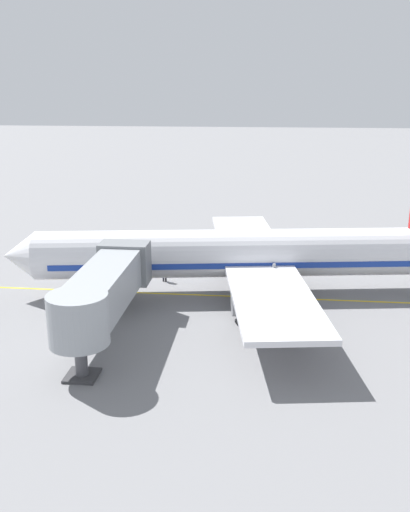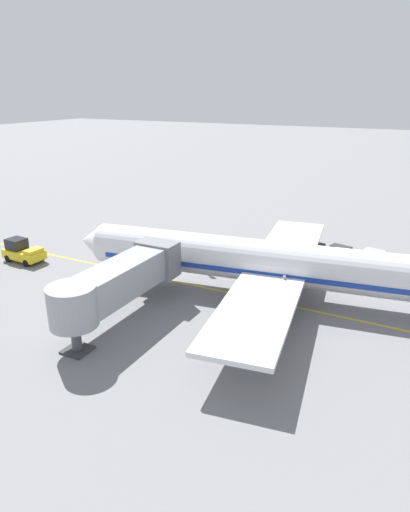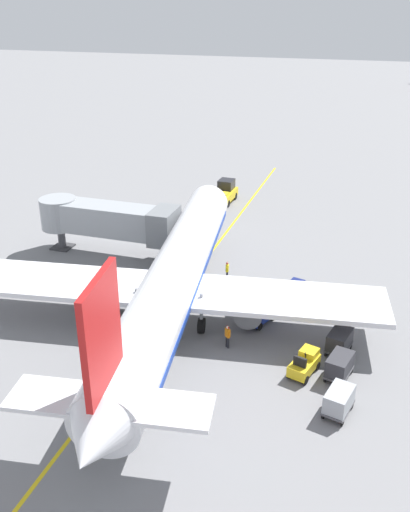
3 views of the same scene
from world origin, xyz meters
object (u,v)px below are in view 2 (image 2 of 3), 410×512
baggage_tug_lead (277,264)px  baggage_cart_front (314,248)px  ground_crew_wing_walker (312,273)px  baggage_tug_trailing (247,253)px  pushback_tractor (23,252)px  baggage_cart_second_in_train (340,252)px  ground_crew_marshaller (208,266)px  parked_airliner (269,263)px  baggage_cart_third_in_train (374,256)px  jet_bridge (118,281)px  ground_crew_loader (274,244)px  baggage_tug_spare (338,260)px

baggage_tug_lead → baggage_cart_front: baggage_tug_lead is taller
ground_crew_wing_walker → baggage_tug_trailing: bearing=68.6°
pushback_tractor → baggage_cart_second_in_train: bearing=-61.8°
pushback_tractor → ground_crew_marshaller: (5.80, -19.16, -0.15)m
parked_airliner → baggage_cart_third_in_train: 14.59m
baggage_tug_lead → ground_crew_wing_walker: 4.14m
baggage_cart_front → baggage_cart_second_in_train: 2.81m
baggage_tug_trailing → jet_bridge: bearing=168.9°
parked_airliner → baggage_cart_front: parked_airliner is taller
parked_airliner → pushback_tractor: bearing=98.1°
baggage_cart_front → ground_crew_marshaller: 12.66m
parked_airliner → baggage_cart_second_in_train: size_ratio=12.51×
baggage_cart_third_in_train → ground_crew_loader: (-1.03, 10.60, 0.00)m
ground_crew_wing_walker → ground_crew_marshaller: bearing=105.9°
baggage_tug_trailing → ground_crew_loader: bearing=-25.3°
baggage_tug_spare → ground_crew_marshaller: 13.52m
baggage_cart_second_in_train → baggage_cart_third_in_train: bearing=-85.1°
ground_crew_wing_walker → jet_bridge: bearing=142.0°
jet_bridge → ground_crew_loader: size_ratio=7.76×
pushback_tractor → baggage_cart_front: size_ratio=1.50×
baggage_cart_third_in_train → ground_crew_loader: 10.65m
baggage_tug_spare → baggage_cart_front: bearing=58.3°
ground_crew_loader → ground_crew_marshaller: 10.06m
pushback_tractor → baggage_cart_second_in_train: size_ratio=1.50×
pushback_tractor → baggage_cart_third_in_train: (16.30, -33.18, -0.15)m
baggage_tug_trailing → baggage_cart_front: size_ratio=0.92×
baggage_cart_second_in_train → ground_crew_wing_walker: (-7.48, 1.09, 0.00)m
baggage_tug_spare → baggage_cart_front: 3.50m
baggage_cart_third_in_train → baggage_cart_front: bearing=95.2°
baggage_tug_lead → parked_airliner: bearing=-168.5°
baggage_cart_front → baggage_tug_trailing: bearing=123.9°
baggage_tug_trailing → baggage_cart_second_in_train: (4.40, -8.95, 0.24)m
baggage_cart_second_in_train → ground_crew_marshaller: 14.75m
baggage_cart_second_in_train → jet_bridge: bearing=150.6°
jet_bridge → ground_crew_marshaller: 12.10m
jet_bridge → baggage_tug_trailing: 18.06m
pushback_tractor → baggage_cart_second_in_train: (16.01, -29.80, -0.15)m
baggage_tug_trailing → ground_crew_wing_walker: (-3.08, -7.86, 0.24)m
baggage_tug_trailing → baggage_tug_spare: 9.40m
jet_bridge → baggage_cart_third_in_train: bearing=-35.3°
baggage_cart_third_in_train → ground_crew_loader: bearing=95.6°
jet_bridge → baggage_tug_spare: bearing=-32.3°
baggage_cart_second_in_train → pushback_tractor: bearing=118.2°
ground_crew_loader → baggage_cart_second_in_train: bearing=-84.1°
parked_airliner → baggage_cart_second_in_train: bearing=-16.8°
pushback_tractor → baggage_tug_spare: pushback_tractor is taller
baggage_tug_spare → baggage_tug_trailing: bearing=104.1°
baggage_tug_lead → baggage_cart_third_in_train: 10.49m
baggage_tug_lead → ground_crew_wing_walker: size_ratio=1.64×
ground_crew_loader → ground_crew_marshaller: (-9.46, 3.42, 0.00)m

